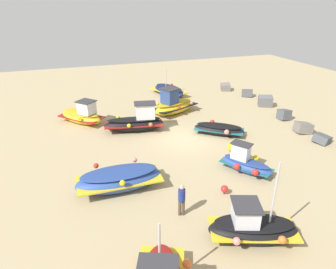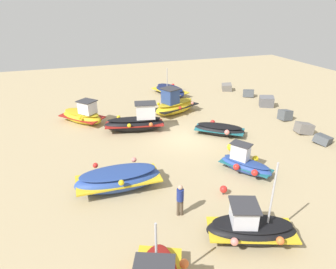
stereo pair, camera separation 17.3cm
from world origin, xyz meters
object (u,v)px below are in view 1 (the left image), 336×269
fishing_boat_2 (174,105)px  fishing_boat_5 (136,122)px  fishing_boat_1 (82,115)px  fishing_boat_4 (252,227)px  fishing_boat_7 (219,129)px  fishing_boat_0 (169,90)px  mooring_buoy_0 (231,147)px  person_walking (182,198)px  mooring_buoy_1 (224,189)px  fishing_boat_6 (245,163)px  fishing_boat_3 (119,179)px

fishing_boat_2 → fishing_boat_5: size_ratio=0.97×
fishing_boat_1 → fishing_boat_4: fishing_boat_4 is taller
fishing_boat_7 → fishing_boat_0: bearing=-52.8°
mooring_buoy_0 → fishing_boat_1: bearing=-134.4°
fishing_boat_1 → fishing_boat_7: size_ratio=1.05×
person_walking → mooring_buoy_1: 2.80m
fishing_boat_1 → fishing_boat_6: (10.64, 8.07, -0.10)m
fishing_boat_1 → fishing_boat_5: 4.69m
fishing_boat_3 → fishing_boat_0: bearing=63.0°
fishing_boat_6 → fishing_boat_7: bearing=-45.4°
fishing_boat_0 → fishing_boat_4: bearing=-28.4°
fishing_boat_1 → fishing_boat_2: bearing=45.7°
mooring_buoy_0 → mooring_buoy_1: (3.86, -2.62, -0.08)m
fishing_boat_0 → fishing_boat_4: fishing_boat_4 is taller
fishing_boat_4 → fishing_boat_2: bearing=-78.1°
fishing_boat_1 → fishing_boat_2: 7.61m
fishing_boat_1 → mooring_buoy_1: bearing=-15.8°
fishing_boat_4 → fishing_boat_7: bearing=-90.9°
person_walking → mooring_buoy_0: bearing=147.4°
fishing_boat_2 → fishing_boat_3: (9.63, -6.56, -0.16)m
fishing_boat_7 → fishing_boat_5: bearing=11.0°
fishing_boat_5 → fishing_boat_6: bearing=-48.8°
fishing_boat_3 → fishing_boat_2: bearing=56.9°
fishing_boat_2 → mooring_buoy_0: bearing=73.4°
mooring_buoy_0 → fishing_boat_6: bearing=-10.9°
fishing_boat_0 → fishing_boat_7: (10.56, 0.12, -0.05)m
fishing_boat_0 → fishing_boat_6: 15.65m
fishing_boat_0 → fishing_boat_6: (15.62, -0.96, 0.08)m
fishing_boat_7 → person_walking: (7.37, -5.87, 0.52)m
fishing_boat_6 → fishing_boat_7: size_ratio=0.85×
fishing_boat_2 → mooring_buoy_0: fishing_boat_2 is taller
fishing_boat_7 → mooring_buoy_0: (2.75, -0.63, -0.02)m
fishing_boat_0 → fishing_boat_3: fishing_boat_0 is taller
fishing_boat_3 → fishing_boat_4: (5.29, 4.36, 0.01)m
fishing_boat_0 → fishing_boat_7: fishing_boat_0 is taller
fishing_boat_1 → fishing_boat_2: size_ratio=0.86×
fishing_boat_3 → fishing_boat_4: bearing=-49.3°
fishing_boat_5 → fishing_boat_6: (7.68, 4.43, -0.18)m
fishing_boat_0 → mooring_buoy_0: 13.33m
person_walking → fishing_boat_3: bearing=-127.2°
fishing_boat_1 → fishing_boat_2: (0.36, 7.60, 0.10)m
fishing_boat_5 → fishing_boat_0: bearing=67.1°
fishing_boat_5 → fishing_boat_1: bearing=152.1°
fishing_boat_5 → fishing_boat_7: fishing_boat_5 is taller
fishing_boat_4 → fishing_boat_6: (-4.63, 2.66, -0.05)m
person_walking → mooring_buoy_1: bearing=122.2°
fishing_boat_4 → mooring_buoy_0: fishing_boat_4 is taller
fishing_boat_4 → mooring_buoy_0: size_ratio=6.26×
fishing_boat_0 → mooring_buoy_1: 17.46m
fishing_boat_5 → fishing_boat_4: bearing=-70.6°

